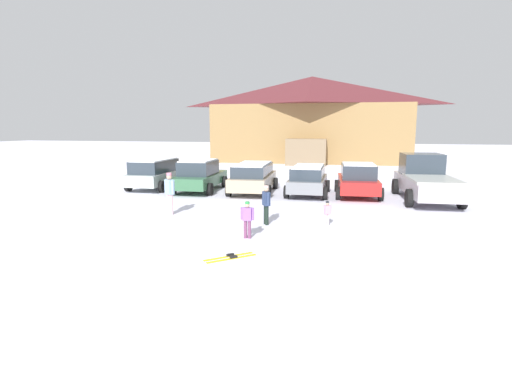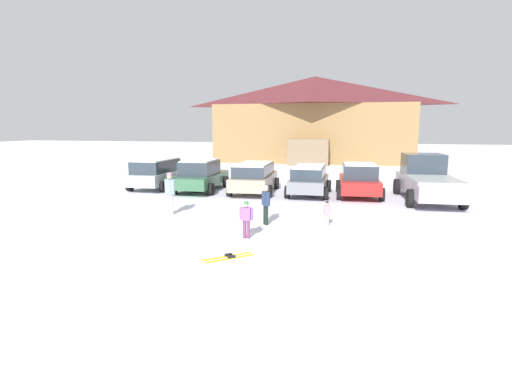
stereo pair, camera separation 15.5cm
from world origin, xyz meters
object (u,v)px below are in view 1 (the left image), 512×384
object	(u,v)px
skier_child_in_purple_jacket	(247,218)
skier_adult_in_blue_parka	(170,191)
parked_beige_suv	(253,177)
pair_of_skis	(231,257)
pickup_truck	(425,179)
skier_teen_in_navy_coat	(266,203)
parked_green_coupe	(200,175)
parked_silver_wagon	(155,173)
skier_child_in_pink_snowsuit	(327,212)
parked_grey_wagon	(308,179)
parked_red_sedan	(358,180)
ski_lodge	(311,119)

from	to	relation	value
skier_child_in_purple_jacket	skier_adult_in_blue_parka	world-z (taller)	skier_adult_in_blue_parka
parked_beige_suv	pair_of_skis	distance (m)	10.79
parked_beige_suv	skier_child_in_purple_jacket	bearing A→B (deg)	-77.04
pickup_truck	skier_teen_in_navy_coat	xyz separation A→B (m)	(-6.30, -6.62, -0.20)
parked_green_coupe	parked_beige_suv	distance (m)	2.99
parked_silver_wagon	skier_child_in_pink_snowsuit	world-z (taller)	parked_silver_wagon
pickup_truck	pair_of_skis	distance (m)	12.33
skier_teen_in_navy_coat	skier_adult_in_blue_parka	world-z (taller)	skier_adult_in_blue_parka
skier_child_in_pink_snowsuit	parked_grey_wagon	bearing A→B (deg)	102.20
parked_grey_wagon	parked_red_sedan	size ratio (longest dim) A/B	0.97
parked_silver_wagon	skier_child_in_purple_jacket	world-z (taller)	parked_silver_wagon
parked_red_sedan	pickup_truck	xyz separation A→B (m)	(3.09, -0.24, 0.16)
parked_green_coupe	pickup_truck	size ratio (longest dim) A/B	0.79
parked_green_coupe	skier_adult_in_blue_parka	size ratio (longest dim) A/B	2.86
parked_silver_wagon	skier_child_in_purple_jacket	xyz separation A→B (m)	(7.71, -8.69, -0.24)
parked_red_sedan	skier_adult_in_blue_parka	distance (m)	9.52
parked_grey_wagon	skier_child_in_pink_snowsuit	xyz separation A→B (m)	(1.38, -6.39, -0.32)
skier_teen_in_navy_coat	pair_of_skis	world-z (taller)	skier_teen_in_navy_coat
parked_grey_wagon	parked_red_sedan	world-z (taller)	parked_red_sedan
parked_silver_wagon	skier_teen_in_navy_coat	size ratio (longest dim) A/B	2.98
skier_adult_in_blue_parka	pair_of_skis	world-z (taller)	skier_adult_in_blue_parka
parked_grey_wagon	pair_of_skis	size ratio (longest dim) A/B	3.24
ski_lodge	skier_child_in_pink_snowsuit	distance (m)	28.55
ski_lodge	parked_green_coupe	world-z (taller)	ski_lodge
skier_adult_in_blue_parka	parked_silver_wagon	bearing A→B (deg)	122.25
parked_red_sedan	skier_child_in_pink_snowsuit	bearing A→B (deg)	-99.25
skier_child_in_purple_jacket	ski_lodge	bearing A→B (deg)	92.34
ski_lodge	parked_silver_wagon	xyz separation A→B (m)	(-6.48, -21.53, -3.43)
parked_silver_wagon	parked_grey_wagon	distance (m)	8.64
parked_green_coupe	parked_beige_suv	world-z (taller)	parked_green_coupe
parked_grey_wagon	skier_teen_in_navy_coat	distance (m)	6.68
parked_silver_wagon	parked_beige_suv	bearing A→B (deg)	-0.66
parked_silver_wagon	parked_red_sedan	distance (m)	11.10
pickup_truck	skier_teen_in_navy_coat	bearing A→B (deg)	-133.56
parked_grey_wagon	parked_red_sedan	bearing A→B (deg)	5.21
parked_beige_suv	parked_grey_wagon	bearing A→B (deg)	-1.59
skier_adult_in_blue_parka	pair_of_skis	size ratio (longest dim) A/B	1.34
parked_grey_wagon	pickup_truck	distance (m)	5.56
skier_child_in_purple_jacket	skier_teen_in_navy_coat	distance (m)	1.92
parked_silver_wagon	ski_lodge	bearing A→B (deg)	73.26
pickup_truck	skier_child_in_purple_jacket	distance (m)	10.72
parked_beige_suv	skier_child_in_pink_snowsuit	size ratio (longest dim) A/B	5.39
skier_adult_in_blue_parka	parked_grey_wagon	bearing A→B (deg)	50.95
parked_beige_suv	pickup_truck	size ratio (longest dim) A/B	0.80
parked_green_coupe	parked_red_sedan	distance (m)	8.37
ski_lodge	pickup_truck	xyz separation A→B (m)	(7.72, -21.69, -3.33)
parked_red_sedan	skier_child_in_purple_jacket	size ratio (longest dim) A/B	3.57
skier_child_in_purple_jacket	pickup_truck	bearing A→B (deg)	52.75
parked_red_sedan	skier_child_in_purple_jacket	bearing A→B (deg)	-111.15
pickup_truck	skier_adult_in_blue_parka	bearing A→B (deg)	-150.28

